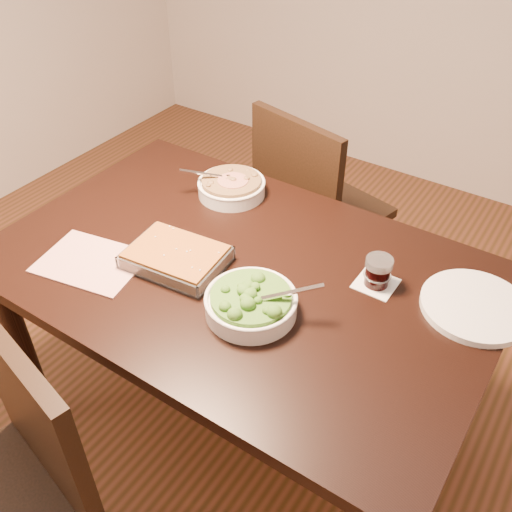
% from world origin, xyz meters
% --- Properties ---
extents(ground, '(4.00, 4.00, 0.00)m').
position_xyz_m(ground, '(0.00, 0.00, 0.00)').
color(ground, '#402812').
rests_on(ground, ground).
extents(table, '(1.40, 0.90, 0.75)m').
position_xyz_m(table, '(0.00, 0.00, 0.65)').
color(table, black).
rests_on(table, ground).
extents(magazine_a, '(0.32, 0.26, 0.01)m').
position_xyz_m(magazine_a, '(-0.36, -0.22, 0.75)').
color(magazine_a, '#A22E2F').
rests_on(magazine_a, table).
extents(coaster, '(0.11, 0.11, 0.00)m').
position_xyz_m(coaster, '(0.35, 0.14, 0.75)').
color(coaster, white).
rests_on(coaster, table).
extents(stew_bowl, '(0.22, 0.22, 0.09)m').
position_xyz_m(stew_bowl, '(-0.24, 0.29, 0.78)').
color(stew_bowl, white).
rests_on(stew_bowl, table).
extents(broccoli_bowl, '(0.25, 0.24, 0.09)m').
position_xyz_m(broccoli_bowl, '(0.13, -0.13, 0.78)').
color(broccoli_bowl, white).
rests_on(broccoli_bowl, table).
extents(baking_dish, '(0.29, 0.22, 0.05)m').
position_xyz_m(baking_dish, '(-0.15, -0.09, 0.77)').
color(baking_dish, silver).
rests_on(baking_dish, table).
extents(wine_tumbler, '(0.07, 0.07, 0.08)m').
position_xyz_m(wine_tumbler, '(0.35, 0.14, 0.80)').
color(wine_tumbler, black).
rests_on(wine_tumbler, coaster).
extents(dinner_plate, '(0.28, 0.28, 0.02)m').
position_xyz_m(dinner_plate, '(0.60, 0.19, 0.76)').
color(dinner_plate, white).
rests_on(dinner_plate, table).
extents(chair_near, '(0.52, 0.52, 0.93)m').
position_xyz_m(chair_near, '(-0.14, -0.75, 0.52)').
color(chair_near, black).
rests_on(chair_near, ground).
extents(chair_far, '(0.51, 0.51, 0.91)m').
position_xyz_m(chair_far, '(-0.15, 0.71, 0.51)').
color(chair_far, black).
rests_on(chair_far, ground).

